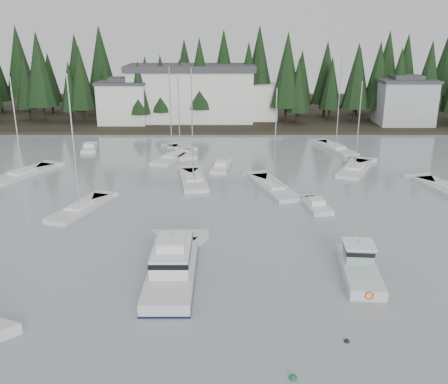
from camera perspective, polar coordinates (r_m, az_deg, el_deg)
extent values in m
cube|color=black|center=(116.41, -0.73, 9.27)|extent=(240.00, 54.00, 1.00)
cube|color=silver|center=(99.88, -11.41, 9.86)|extent=(9.00, 7.00, 7.50)
cube|color=#38383D|center=(99.39, -11.56, 12.14)|extent=(9.54, 7.42, 0.50)
cube|color=#38383D|center=(99.33, -11.58, 12.49)|extent=(4.95, 3.85, 0.80)
cube|color=#999EA0|center=(102.90, 19.89, 9.53)|extent=(10.00, 8.00, 8.00)
cube|color=#38383D|center=(102.42, 20.15, 11.87)|extent=(10.60, 8.48, 0.50)
cube|color=#38383D|center=(102.36, 20.19, 12.20)|extent=(5.50, 4.40, 0.80)
cube|color=silver|center=(100.97, -3.74, 10.98)|extent=(24.00, 10.00, 10.00)
cube|color=#38383D|center=(100.43, -3.81, 13.98)|extent=(25.00, 11.00, 1.20)
cube|color=silver|center=(103.09, 3.13, 10.31)|extent=(10.00, 8.00, 7.00)
cube|color=silver|center=(39.11, -5.94, -9.54)|extent=(3.50, 11.26, 1.64)
cube|color=black|center=(39.17, -5.93, -9.70)|extent=(3.54, 11.32, 0.23)
cube|color=white|center=(38.90, -5.94, -7.09)|extent=(2.86, 5.86, 1.48)
cube|color=black|center=(38.75, -5.95, -6.61)|extent=(2.93, 5.91, 0.41)
cube|color=white|center=(38.46, -5.99, -5.65)|extent=(2.09, 2.93, 0.66)
cylinder|color=#A5A8AD|center=(38.13, -6.03, -4.52)|extent=(0.10, 0.10, 1.13)
cube|color=silver|center=(40.48, 15.28, -9.22)|extent=(3.30, 7.68, 1.21)
cube|color=silver|center=(40.19, 15.36, -8.40)|extent=(3.23, 7.52, 0.11)
cube|color=#81A997|center=(41.24, 15.10, -6.66)|extent=(2.34, 2.43, 1.31)
cube|color=white|center=(40.95, 15.18, -5.77)|extent=(2.63, 2.75, 0.11)
cube|color=black|center=(41.13, 15.13, -6.33)|extent=(2.40, 2.47, 0.37)
cylinder|color=#A5A8AD|center=(40.64, 15.28, -4.75)|extent=(0.08, 0.08, 1.49)
torus|color=#F2590C|center=(37.06, 16.27, -11.30)|extent=(0.66, 0.19, 0.65)
cube|color=silver|center=(69.96, -22.01, 1.73)|extent=(6.40, 9.96, 1.05)
cube|color=white|center=(69.80, -22.08, 2.24)|extent=(3.14, 3.79, 0.30)
cylinder|color=#A5A8AD|center=(68.52, -22.67, 7.03)|extent=(0.14, 0.14, 12.17)
cube|color=silver|center=(62.36, -3.52, 1.15)|extent=(4.28, 9.75, 1.05)
cube|color=white|center=(62.17, -3.53, 1.71)|extent=(2.49, 3.47, 0.30)
cylinder|color=#A5A8AD|center=(60.62, -3.66, 7.69)|extent=(0.14, 0.14, 13.42)
cube|color=silver|center=(69.48, 14.71, 2.37)|extent=(6.88, 9.92, 1.05)
cube|color=white|center=(69.32, 14.76, 2.89)|extent=(3.30, 3.84, 0.30)
cylinder|color=#A5A8AD|center=(68.10, 15.13, 7.39)|extent=(0.14, 0.14, 11.34)
cube|color=silver|center=(59.69, 5.69, 0.29)|extent=(5.65, 10.75, 1.05)
cube|color=white|center=(59.50, 5.71, 0.88)|extent=(2.90, 3.94, 0.30)
cylinder|color=#A5A8AD|center=(58.07, 5.89, 6.15)|extent=(0.14, 0.14, 11.42)
cube|color=silver|center=(73.78, -5.95, 3.80)|extent=(5.68, 10.00, 1.05)
cube|color=white|center=(73.62, -5.96, 4.29)|extent=(2.90, 3.72, 0.30)
cylinder|color=#A5A8AD|center=(72.36, -6.13, 9.10)|extent=(0.14, 0.14, 12.76)
cube|color=silver|center=(54.67, -16.14, -2.09)|extent=(5.27, 9.24, 1.05)
cube|color=white|center=(54.46, -16.20, -1.45)|extent=(2.69, 3.44, 0.30)
cylinder|color=#A5A8AD|center=(52.65, -16.84, 5.43)|extent=(0.14, 0.14, 13.63)
cube|color=silver|center=(64.18, 24.14, 0.03)|extent=(5.09, 10.10, 1.05)
cube|color=white|center=(64.00, 24.22, 0.58)|extent=(2.76, 3.68, 0.30)
cube|color=silver|center=(80.71, 12.63, 4.72)|extent=(5.21, 10.46, 1.05)
cube|color=white|center=(80.56, 12.66, 5.17)|extent=(2.64, 3.81, 0.30)
cylinder|color=#A5A8AD|center=(79.35, 13.00, 9.88)|extent=(0.14, 0.14, 13.65)
cube|color=silver|center=(76.62, -5.04, 4.38)|extent=(5.71, 9.25, 1.05)
cube|color=white|center=(76.46, -5.05, 4.85)|extent=(2.84, 3.49, 0.30)
cylinder|color=#A5A8AD|center=(75.39, -5.17, 8.86)|extent=(0.14, 0.14, 11.10)
cube|color=silver|center=(54.23, 10.48, -1.73)|extent=(2.92, 5.51, 0.90)
cube|color=white|center=(53.99, 10.53, -1.03)|extent=(1.72, 1.88, 0.55)
cube|color=silver|center=(81.84, -15.13, 4.77)|extent=(3.24, 6.26, 0.90)
cube|color=white|center=(81.68, -15.18, 5.24)|extent=(1.82, 2.15, 0.55)
cube|color=silver|center=(68.20, -0.30, 2.76)|extent=(3.04, 6.63, 0.90)
cube|color=white|center=(68.01, -0.30, 3.32)|extent=(1.76, 2.23, 0.55)
sphere|color=#145933|center=(29.54, 7.88, -20.35)|extent=(0.48, 0.48, 0.48)
sphere|color=black|center=(32.87, 13.84, -16.28)|extent=(0.36, 0.36, 0.36)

